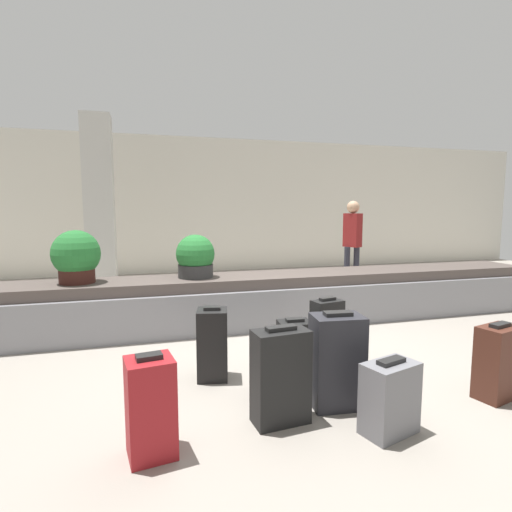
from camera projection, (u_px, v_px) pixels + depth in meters
name	position (u px, v px, depth m)	size (l,w,h in m)	color
ground_plane	(293.00, 360.00, 4.01)	(18.00, 18.00, 0.00)	gray
back_wall	(204.00, 205.00, 9.60)	(18.00, 0.06, 3.20)	beige
carousel	(256.00, 300.00, 5.29)	(8.55, 0.90, 0.65)	gray
pillar	(100.00, 204.00, 7.32)	(0.51, 0.51, 3.20)	beige
suitcase_0	(337.00, 361.00, 3.05)	(0.41, 0.31, 0.74)	#232328
suitcase_1	(497.00, 362.00, 3.19)	(0.38, 0.29, 0.62)	#472319
suitcase_2	(151.00, 407.00, 2.43)	(0.32, 0.30, 0.65)	maroon
suitcase_3	(327.00, 330.00, 4.00)	(0.33, 0.24, 0.64)	black
suitcase_4	(295.00, 344.00, 3.82)	(0.32, 0.26, 0.48)	black
suitcase_5	(212.00, 344.00, 3.56)	(0.31, 0.31, 0.66)	black
suitcase_6	(269.00, 364.00, 3.28)	(0.33, 0.26, 0.52)	#232328
suitcase_7	(281.00, 376.00, 2.82)	(0.41, 0.25, 0.70)	black
suitcase_8	(390.00, 398.00, 2.69)	(0.42, 0.32, 0.52)	slate
potted_plant_0	(195.00, 257.00, 5.04)	(0.49, 0.49, 0.54)	#2D2D2D
potted_plant_1	(76.00, 257.00, 4.65)	(0.55, 0.55, 0.62)	#381914
traveler_0	(352.00, 237.00, 7.56)	(0.31, 0.36, 1.67)	#282833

